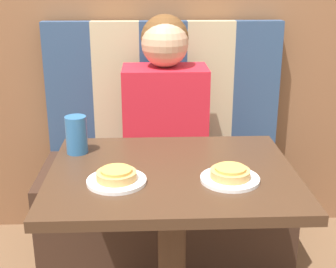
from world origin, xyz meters
TOP-DOWN VIEW (x-y plane):
  - booth_seat at (0.00, 0.65)m, footprint 1.19×0.57m
  - booth_backrest at (0.00, 0.90)m, footprint 1.19×0.07m
  - dining_table at (0.00, 0.00)m, footprint 0.83×0.66m
  - person at (0.00, 0.66)m, footprint 0.39×0.26m
  - plate_left at (-0.18, -0.09)m, footprint 0.19×0.19m
  - plate_right at (0.18, -0.09)m, footprint 0.19×0.19m
  - pizza_left at (-0.18, -0.09)m, footprint 0.13×0.13m
  - pizza_right at (0.18, -0.09)m, footprint 0.13×0.13m
  - drinking_cup at (-0.34, 0.18)m, footprint 0.08×0.08m

SIDE VIEW (x-z plane):
  - booth_seat at x=0.00m, z-range 0.00..0.49m
  - dining_table at x=0.00m, z-range 0.25..1.00m
  - plate_left at x=-0.18m, z-range 0.75..0.76m
  - plate_right at x=0.18m, z-range 0.75..0.76m
  - pizza_left at x=-0.18m, z-range 0.76..0.79m
  - pizza_right at x=0.18m, z-range 0.76..0.79m
  - drinking_cup at x=-0.34m, z-range 0.75..0.89m
  - booth_backrest at x=0.00m, z-range 0.49..1.15m
  - person at x=0.00m, z-range 0.48..1.19m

